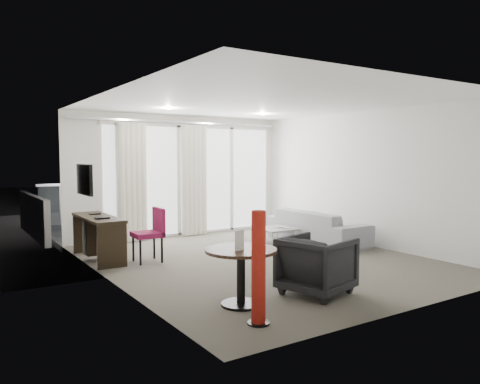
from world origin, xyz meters
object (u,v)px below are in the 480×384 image
desk (98,238)px  desk_chair (147,235)px  round_table (241,277)px  sofa (318,226)px  tub_armchair (317,265)px  coffee_table (275,236)px  red_lamp (259,268)px  rattan_chair_b (240,205)px  rattan_chair_a (203,206)px

desk → desk_chair: desk_chair is taller
round_table → sofa: 4.28m
desk_chair → tub_armchair: desk_chair is taller
coffee_table → sofa: sofa is taller
coffee_table → sofa: (0.83, -0.32, 0.16)m
red_lamp → rattan_chair_b: size_ratio=1.37×
sofa → rattan_chair_a: size_ratio=2.62×
coffee_table → tub_armchair: bearing=-118.4°
rattan_chair_a → coffee_table: bearing=-119.6°
tub_armchair → coffee_table: bearing=-44.0°
desk → sofa: bearing=-11.1°
desk_chair → coffee_table: bearing=4.7°
red_lamp → round_table: bearing=73.4°
rattan_chair_b → desk: bearing=-166.0°
coffee_table → rattan_chair_b: (1.21, 3.13, 0.27)m
round_table → rattan_chair_a: size_ratio=0.98×
desk_chair → rattan_chair_a: (2.99, 3.61, -0.02)m
coffee_table → rattan_chair_b: bearing=68.9°
desk_chair → red_lamp: bearing=-89.7°
coffee_table → sofa: size_ratio=0.32×
round_table → rattan_chair_a: 6.98m
rattan_chair_b → desk_chair: bearing=-156.6°
rattan_chair_a → rattan_chair_b: 0.99m
desk → desk_chair: size_ratio=1.75×
round_table → rattan_chair_b: rattan_chair_b is taller
coffee_table → rattan_chair_a: rattan_chair_a is taller
desk_chair → coffee_table: size_ratio=1.25×
desk_chair → red_lamp: size_ratio=0.75×
desk_chair → red_lamp: red_lamp is taller
round_table → sofa: (3.47, 2.50, -0.01)m
tub_armchair → rattan_chair_a: bearing=-31.9°
desk → red_lamp: 3.96m
round_table → tub_armchair: (1.05, -0.13, 0.03)m
desk → rattan_chair_b: (4.53, 2.64, 0.07)m
desk_chair → tub_armchair: size_ratio=1.10×
red_lamp → desk_chair: bearing=87.8°
desk → round_table: (0.68, -3.32, -0.03)m
red_lamp → sofa: bearing=40.4°
coffee_table → rattan_chair_b: 3.37m
desk → red_lamp: (0.50, -3.92, 0.23)m
red_lamp → rattan_chair_a: 7.61m
desk → round_table: size_ratio=1.86×
desk_chair → rattan_chair_b: (3.91, 3.24, -0.01)m
desk_chair → rattan_chair_a: 4.69m
coffee_table → rattan_chair_a: bearing=85.2°
rattan_chair_a → red_lamp: bearing=-139.0°
sofa → coffee_table: bearing=69.2°
tub_armchair → rattan_chair_a: 6.73m
desk_chair → desk: bearing=138.4°
coffee_table → rattan_chair_b: rattan_chair_b is taller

